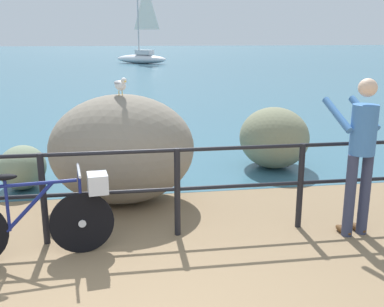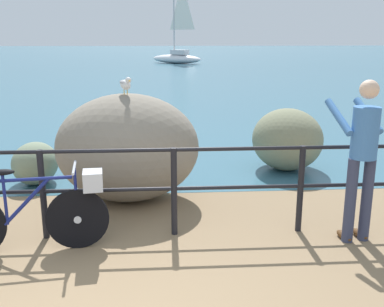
% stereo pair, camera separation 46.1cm
% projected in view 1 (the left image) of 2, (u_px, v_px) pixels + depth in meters
% --- Properties ---
extents(ground_plane, '(120.00, 120.00, 0.10)m').
position_uv_depth(ground_plane, '(118.00, 83.00, 22.32)').
color(ground_plane, '#846B4C').
extents(sea_surface, '(120.00, 90.00, 0.01)m').
position_uv_depth(sea_surface, '(119.00, 56.00, 49.50)').
color(sea_surface, '#38667A').
rests_on(sea_surface, ground_plane).
extents(promenade_railing, '(7.31, 0.07, 1.02)m').
position_uv_depth(promenade_railing, '(111.00, 185.00, 4.97)').
color(promenade_railing, black).
rests_on(promenade_railing, ground_plane).
extents(bicycle, '(1.69, 0.48, 0.92)m').
position_uv_depth(bicycle, '(44.00, 215.00, 4.60)').
color(bicycle, black).
rests_on(bicycle, ground_plane).
extents(person_at_railing, '(0.52, 0.67, 1.78)m').
position_uv_depth(person_at_railing, '(360.00, 150.00, 5.02)').
color(person_at_railing, '#333851').
rests_on(person_at_railing, ground_plane).
extents(breakwater_boulder_main, '(1.94, 1.49, 1.47)m').
position_uv_depth(breakwater_boulder_main, '(122.00, 149.00, 6.12)').
color(breakwater_boulder_main, gray).
rests_on(breakwater_boulder_main, ground).
extents(breakwater_boulder_left, '(0.68, 0.86, 0.64)m').
position_uv_depth(breakwater_boulder_left, '(23.00, 167.00, 6.75)').
color(breakwater_boulder_left, gray).
rests_on(breakwater_boulder_left, ground).
extents(breakwater_boulder_right, '(1.17, 1.27, 1.04)m').
position_uv_depth(breakwater_boulder_right, '(274.00, 138.00, 7.80)').
color(breakwater_boulder_right, gray).
rests_on(breakwater_boulder_right, ground).
extents(seagull, '(0.21, 0.34, 0.23)m').
position_uv_depth(seagull, '(120.00, 84.00, 5.82)').
color(seagull, gold).
rests_on(seagull, breakwater_boulder_main).
extents(sailboat, '(4.37, 3.56, 6.16)m').
position_uv_depth(sailboat, '(142.00, 55.00, 35.81)').
color(sailboat, white).
rests_on(sailboat, sea_surface).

